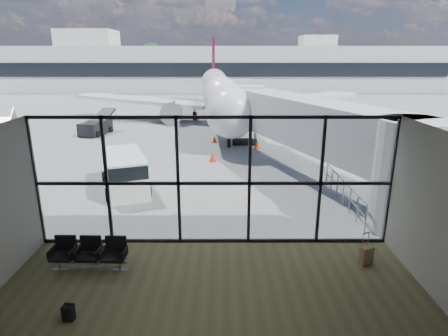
{
  "coord_description": "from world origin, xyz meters",
  "views": [
    {
      "loc": [
        0.32,
        -11.93,
        6.31
      ],
      "look_at": [
        0.35,
        3.0,
        1.84
      ],
      "focal_mm": 30.0,
      "sensor_mm": 36.0,
      "label": 1
    }
  ],
  "objects_px": {
    "backpack": "(68,313)",
    "airliner": "(219,93)",
    "service_van": "(125,172)",
    "belt_loader": "(96,127)",
    "mobile_stairs": "(0,150)",
    "suitcase": "(367,256)",
    "seating_row": "(90,251)"
  },
  "relations": [
    {
      "from": "backpack",
      "to": "service_van",
      "type": "xyz_separation_m",
      "value": [
        -0.93,
        9.44,
        0.73
      ]
    },
    {
      "from": "service_van",
      "to": "suitcase",
      "type": "bearing_deg",
      "value": -56.77
    },
    {
      "from": "suitcase",
      "to": "belt_loader",
      "type": "distance_m",
      "value": 25.6
    },
    {
      "from": "airliner",
      "to": "mobile_stairs",
      "type": "xyz_separation_m",
      "value": [
        -13.91,
        -16.11,
        -2.11
      ]
    },
    {
      "from": "seating_row",
      "to": "airliner",
      "type": "distance_m",
      "value": 29.46
    },
    {
      "from": "seating_row",
      "to": "service_van",
      "type": "bearing_deg",
      "value": 96.86
    },
    {
      "from": "suitcase",
      "to": "belt_loader",
      "type": "xyz_separation_m",
      "value": [
        -15.14,
        20.63,
        0.33
      ]
    },
    {
      "from": "suitcase",
      "to": "service_van",
      "type": "height_order",
      "value": "service_van"
    },
    {
      "from": "airliner",
      "to": "backpack",
      "type": "bearing_deg",
      "value": -99.86
    },
    {
      "from": "backpack",
      "to": "service_van",
      "type": "bearing_deg",
      "value": 105.7
    },
    {
      "from": "backpack",
      "to": "suitcase",
      "type": "distance_m",
      "value": 8.73
    },
    {
      "from": "seating_row",
      "to": "belt_loader",
      "type": "xyz_separation_m",
      "value": [
        -6.55,
        20.79,
        0.08
      ]
    },
    {
      "from": "backpack",
      "to": "service_van",
      "type": "relative_size",
      "value": 0.09
    },
    {
      "from": "seating_row",
      "to": "belt_loader",
      "type": "height_order",
      "value": "belt_loader"
    },
    {
      "from": "seating_row",
      "to": "service_van",
      "type": "distance_m",
      "value": 7.07
    },
    {
      "from": "backpack",
      "to": "mobile_stairs",
      "type": "xyz_separation_m",
      "value": [
        -10.49,
        15.45,
        0.37
      ]
    },
    {
      "from": "service_van",
      "to": "belt_loader",
      "type": "distance_m",
      "value": 14.97
    },
    {
      "from": "suitcase",
      "to": "service_van",
      "type": "distance_m",
      "value": 11.55
    },
    {
      "from": "suitcase",
      "to": "airliner",
      "type": "bearing_deg",
      "value": 78.01
    },
    {
      "from": "suitcase",
      "to": "belt_loader",
      "type": "height_order",
      "value": "belt_loader"
    },
    {
      "from": "mobile_stairs",
      "to": "service_van",
      "type": "bearing_deg",
      "value": -45.04
    },
    {
      "from": "airliner",
      "to": "belt_loader",
      "type": "height_order",
      "value": "airliner"
    },
    {
      "from": "seating_row",
      "to": "mobile_stairs",
      "type": "relative_size",
      "value": 0.63
    },
    {
      "from": "seating_row",
      "to": "backpack",
      "type": "bearing_deg",
      "value": -82.65
    },
    {
      "from": "backpack",
      "to": "airliner",
      "type": "xyz_separation_m",
      "value": [
        3.43,
        31.56,
        2.48
      ]
    },
    {
      "from": "service_van",
      "to": "airliner",
      "type": "bearing_deg",
      "value": 58.63
    },
    {
      "from": "seating_row",
      "to": "airliner",
      "type": "height_order",
      "value": "airliner"
    },
    {
      "from": "suitcase",
      "to": "mobile_stairs",
      "type": "relative_size",
      "value": 0.29
    },
    {
      "from": "belt_loader",
      "to": "airliner",
      "type": "bearing_deg",
      "value": 51.38
    },
    {
      "from": "service_van",
      "to": "mobile_stairs",
      "type": "relative_size",
      "value": 1.24
    },
    {
      "from": "service_van",
      "to": "mobile_stairs",
      "type": "height_order",
      "value": "mobile_stairs"
    },
    {
      "from": "mobile_stairs",
      "to": "seating_row",
      "type": "bearing_deg",
      "value": -64.72
    }
  ]
}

